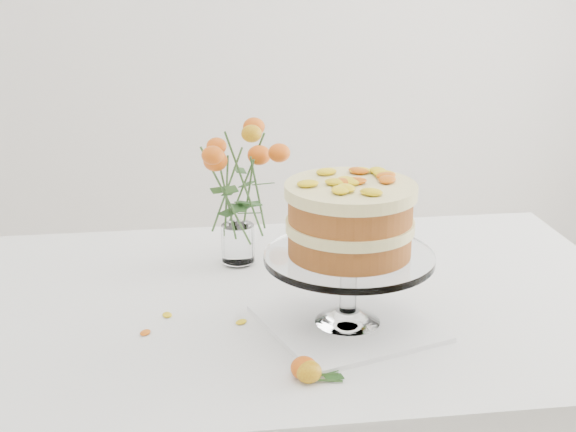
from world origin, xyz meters
name	(u,v)px	position (x,y,z in m)	size (l,w,h in m)	color
table	(296,334)	(0.00, 0.00, 0.67)	(1.43, 0.93, 0.76)	tan
napkin	(347,323)	(0.08, -0.14, 0.76)	(0.29, 0.29, 0.01)	white
cake_stand	(350,227)	(0.08, -0.14, 0.95)	(0.32, 0.32, 0.28)	white
rose_vase	(236,171)	(-0.10, 0.20, 0.97)	(0.31, 0.31, 0.37)	white
loose_rose_near	(309,372)	(-0.03, -0.33, 0.77)	(0.08, 0.04, 0.04)	gold
loose_rose_far	(304,368)	(-0.03, -0.32, 0.77)	(0.08, 0.05, 0.04)	orange
stray_petal_a	(241,322)	(-0.12, -0.10, 0.76)	(0.03, 0.02, 0.00)	yellow
stray_petal_b	(296,328)	(-0.02, -0.14, 0.76)	(0.03, 0.02, 0.00)	yellow
stray_petal_c	(321,337)	(0.02, -0.18, 0.76)	(0.03, 0.02, 0.00)	yellow
stray_petal_d	(167,315)	(-0.26, -0.05, 0.76)	(0.03, 0.02, 0.00)	yellow
stray_petal_e	(145,333)	(-0.30, -0.12, 0.76)	(0.03, 0.02, 0.00)	yellow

